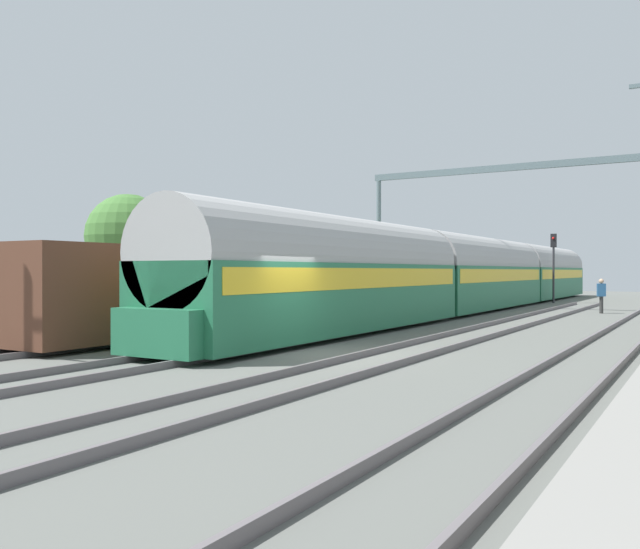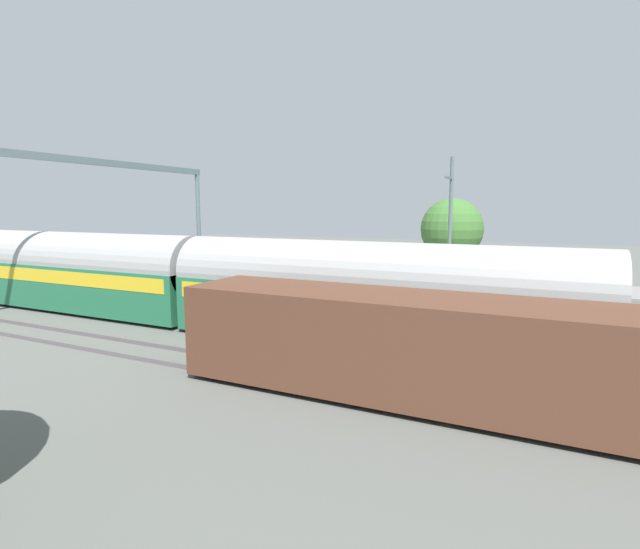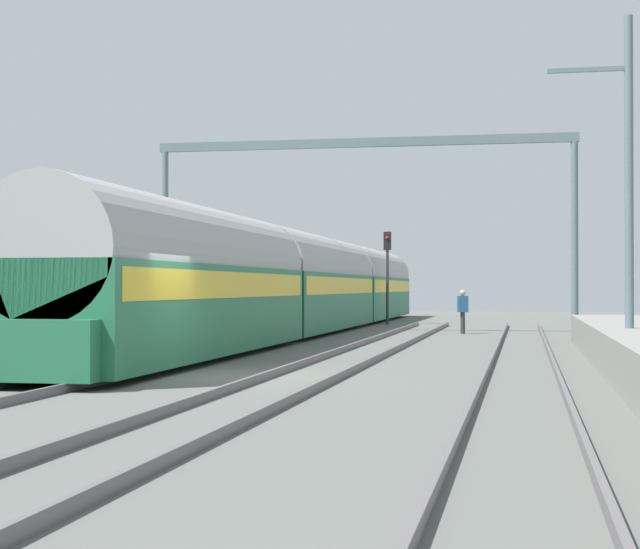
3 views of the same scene
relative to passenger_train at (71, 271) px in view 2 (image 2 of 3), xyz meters
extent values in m
plane|color=#595C57|center=(2.12, -21.17, -1.97)|extent=(120.00, 120.00, 0.00)
cube|color=#5F595C|center=(-4.96, -21.17, -1.89)|extent=(0.08, 60.00, 0.16)
cube|color=#5F595C|center=(-3.52, -21.17, -1.89)|extent=(0.08, 60.00, 0.16)
cube|color=#5F595C|center=(-0.72, -21.17, -1.89)|extent=(0.08, 60.00, 0.16)
cube|color=#5F595C|center=(0.72, -21.17, -1.89)|extent=(0.08, 60.00, 0.16)
cube|color=#5F595C|center=(3.52, -21.17, -1.89)|extent=(0.08, 60.00, 0.16)
cube|color=#5F595C|center=(4.96, -21.17, -1.89)|extent=(0.08, 60.00, 0.16)
cube|color=#5F595C|center=(7.76, -21.17, -1.89)|extent=(0.08, 60.00, 0.16)
cube|color=#5F595C|center=(9.19, -21.17, -1.89)|extent=(0.08, 60.00, 0.16)
cube|color=gray|center=(12.29, -19.17, -1.52)|extent=(4.40, 28.00, 0.90)
cube|color=#236B47|center=(0.00, -16.31, -0.71)|extent=(2.90, 16.00, 2.20)
cube|color=gold|center=(0.00, -16.31, -0.08)|extent=(2.93, 15.36, 0.64)
cylinder|color=#A0A0A0|center=(0.00, -16.31, 0.59)|extent=(2.84, 16.00, 2.84)
cube|color=#236B47|center=(0.00, 0.04, -0.71)|extent=(2.90, 16.00, 2.20)
cube|color=gold|center=(0.00, 0.04, -0.08)|extent=(2.93, 15.36, 0.64)
cylinder|color=#A0A0A0|center=(0.00, 0.04, 0.59)|extent=(2.84, 16.00, 2.84)
cube|color=#236B47|center=(0.00, -24.56, -1.26)|extent=(2.40, 0.50, 1.10)
cube|color=#563323|center=(-4.24, -18.92, -0.46)|extent=(2.80, 13.00, 2.70)
cube|color=black|center=(-4.24, -18.92, -1.76)|extent=(2.52, 11.96, 0.10)
cylinder|color=#323232|center=(6.17, -0.04, -1.55)|extent=(0.23, 0.23, 0.85)
cube|color=#285684|center=(6.17, -0.04, -0.80)|extent=(0.45, 0.35, 0.64)
sphere|color=tan|center=(6.17, -0.04, -0.36)|extent=(0.24, 0.24, 0.24)
cylinder|color=slate|center=(10.48, 0.30, 1.78)|extent=(0.28, 0.28, 7.50)
cube|color=slate|center=(2.12, 0.30, 5.71)|extent=(17.12, 0.24, 0.36)
cylinder|color=slate|center=(10.88, -17.12, 2.03)|extent=(0.20, 0.20, 8.00)
cube|color=slate|center=(9.98, -17.12, 4.83)|extent=(1.80, 0.10, 0.10)
cylinder|color=#4C3826|center=(16.23, -16.27, -0.85)|extent=(0.36, 0.36, 2.25)
sphere|color=#3F7031|center=(16.23, -16.27, 1.83)|extent=(4.12, 4.12, 4.12)
camera|label=1|loc=(10.89, -35.70, 0.15)|focal=37.38mm
camera|label=2|loc=(-16.63, -22.20, 3.22)|focal=26.99mm
camera|label=3|loc=(8.53, -41.90, -0.15)|focal=59.37mm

